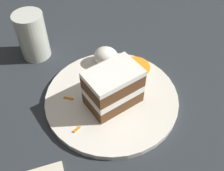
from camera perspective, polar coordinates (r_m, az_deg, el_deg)
ground_plane at (r=0.61m, az=4.45°, el=-5.13°), size 6.00×6.00×0.00m
dining_table at (r=0.60m, az=4.51°, el=-4.49°), size 1.07×1.11×0.02m
plate at (r=0.60m, az=0.00°, el=-2.49°), size 0.30×0.30×0.01m
cake_slice at (r=0.55m, az=0.24°, el=-0.42°), size 0.13×0.13×0.09m
cream_dollop at (r=0.65m, az=-1.37°, el=6.42°), size 0.06×0.05×0.05m
orange_garnish at (r=0.65m, az=5.02°, el=4.00°), size 0.07×0.07×0.01m
carrot_shreds_scatter at (r=0.59m, az=-6.78°, el=-2.02°), size 0.06×0.17×0.00m
drinking_glass at (r=0.71m, az=-16.80°, el=9.78°), size 0.07×0.07×0.12m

